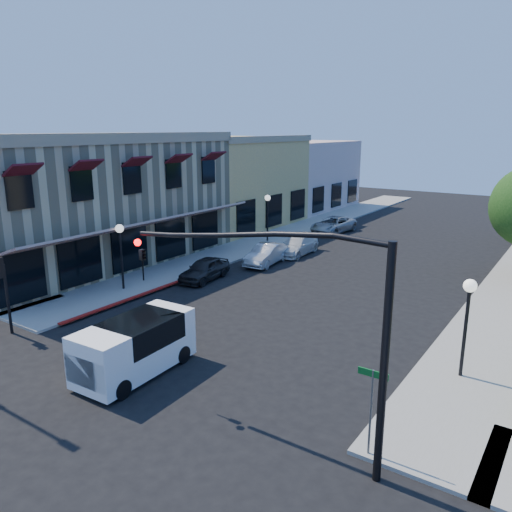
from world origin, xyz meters
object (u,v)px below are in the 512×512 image
Objects in this scene: lamppost_left_near at (120,240)px; street_name_sign at (372,399)px; secondary_signal at (3,281)px; parked_car_a at (204,269)px; parked_car_c at (297,246)px; signal_mast_arm at (304,305)px; lamppost_left_far at (268,206)px; parked_car_d at (333,225)px; lamppost_right_near at (468,303)px; parked_car_b at (266,254)px; white_van at (134,344)px.

street_name_sign is at bearing -19.93° from lamppost_left_near.
secondary_signal reaches higher than parked_car_a.
parked_car_a is (1.80, 10.51, -1.70)m from secondary_signal.
secondary_signal is at bearing -101.25° from parked_car_c.
lamppost_left_near is at bearing 155.63° from signal_mast_arm.
signal_mast_arm is at bearing -55.00° from lamppost_left_far.
lamppost_left_far is (-0.50, 20.59, 0.42)m from secondary_signal.
parked_car_d is (-11.83, 26.57, -3.44)m from signal_mast_arm.
parked_car_a is 0.87× the size of parked_car_c.
parked_car_a is at bearing 139.15° from signal_mast_arm.
secondary_signal is 26.78m from parked_car_d.
parked_car_d is at bearing 125.82° from lamppost_right_near.
parked_car_c is at bearing 78.27° from parked_car_b.
parked_car_c is (0.33, 3.33, -0.03)m from parked_car_b.
white_van is (-9.50, -6.05, -1.62)m from lamppost_right_near.
parked_car_d is (-1.18, 8.06, 0.04)m from parked_car_c.
parked_car_d is at bearing 83.41° from parked_car_a.
signal_mast_arm reaches higher than parked_car_a.
street_name_sign is 17.05m from lamppost_left_near.
lamppost_left_near is 0.77× the size of parked_car_d.
secondary_signal is 15.62m from parked_car_b.
lamppost_left_far is at bearing 110.52° from white_van.
secondary_signal reaches higher than street_name_sign.
lamppost_right_near is at bearing 32.48° from white_van.
lamppost_right_near reaches higher than white_van.
parked_car_d is at bearing 88.20° from parked_car_b.
parked_car_c is at bearing 137.94° from lamppost_right_near.
parked_car_c is (3.70, 12.00, -2.13)m from lamppost_left_near.
street_name_sign is (15.50, 0.79, -0.62)m from secondary_signal.
parked_car_c is (-10.66, 18.50, -3.48)m from signal_mast_arm.
parked_car_b is at bearing -97.17° from parked_car_c.
parked_car_b is at bearing -57.70° from lamppost_left_far.
secondary_signal is 0.75× the size of white_van.
street_name_sign is at bearing -99.78° from lamppost_right_near.
parked_car_c is (3.20, 18.59, -1.71)m from secondary_signal.
parked_car_a is (2.30, -10.08, -2.12)m from lamppost_left_far.
lamppost_right_near is at bearing -38.51° from parked_car_b.
lamppost_left_near is 20.33m from parked_car_d.
parked_car_c is (-3.80, 18.05, -0.51)m from white_van.
parked_car_b is (-4.13, 14.72, -0.48)m from white_van.
parked_car_c is at bearing 74.36° from parked_car_a.
parked_car_a is (2.30, 3.92, -2.12)m from lamppost_left_near.
parked_car_a reaches higher than parked_car_c.
parked_car_a is at bearing 59.61° from lamppost_left_near.
parked_car_a is at bearing 165.06° from lamppost_right_near.
white_van is 15.29m from parked_car_b.
white_van is 1.06× the size of parked_car_c.
street_name_sign is at bearing 1.66° from white_van.
lamppost_left_near is (-16.00, 5.80, 1.04)m from street_name_sign.
parked_car_a is at bearing 117.56° from white_van.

